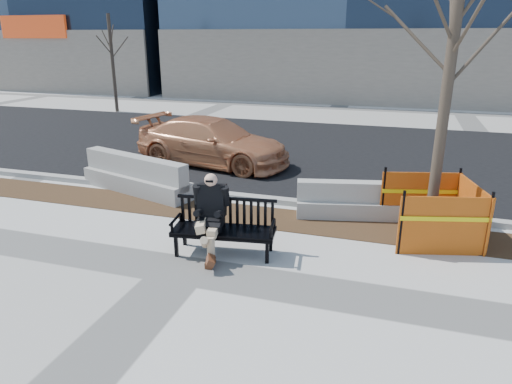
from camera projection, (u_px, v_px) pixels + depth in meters
ground at (182, 270)px, 7.57m from camera, size 120.00×120.00×0.00m
mulch_strip at (235, 214)px, 9.92m from camera, size 40.00×1.20×0.02m
asphalt_street at (298, 150)px, 15.52m from camera, size 60.00×10.40×0.01m
curb at (249, 198)px, 10.76m from camera, size 60.00×0.25×0.12m
bench at (224, 253)px, 8.14m from camera, size 1.90×0.91×0.97m
seated_man at (212, 251)px, 8.22m from camera, size 0.75×1.10×1.43m
tree_fence at (427, 237)px, 8.78m from camera, size 2.86×2.86×5.87m
sedan at (213, 164)px, 13.80m from camera, size 4.96×2.68×1.37m
jersey_barrier_left at (137, 192)px, 11.36m from camera, size 3.26×1.56×0.92m
jersey_barrier_right at (362, 217)px, 9.76m from camera, size 2.82×1.14×0.79m
far_tree_left at (117, 112)px, 23.37m from camera, size 2.11×2.11×5.04m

